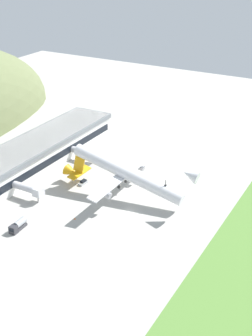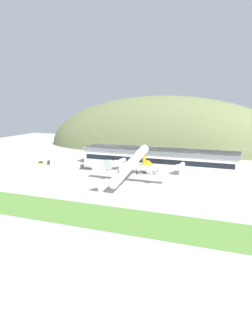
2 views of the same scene
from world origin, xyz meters
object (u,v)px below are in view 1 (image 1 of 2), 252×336
object	(u,v)px
terminal_building	(29,155)
cargo_airplane	(125,174)
service_car_1	(83,182)
traffic_cone_0	(75,218)
jetway_1	(86,152)
box_truck	(18,226)
jetway_0	(30,189)

from	to	relation	value
terminal_building	cargo_airplane	size ratio (longest dim) A/B	1.77
service_car_1	traffic_cone_0	world-z (taller)	service_car_1
jetway_1	box_truck	size ratio (longest dim) A/B	1.71
jetway_1	cargo_airplane	bearing A→B (deg)	-121.64
box_truck	cargo_airplane	bearing A→B (deg)	-28.32
cargo_airplane	traffic_cone_0	world-z (taller)	cargo_airplane
terminal_building	jetway_1	distance (m)	22.55
service_car_1	terminal_building	bearing A→B (deg)	88.86
terminal_building	traffic_cone_0	bearing A→B (deg)	-120.85
jetway_0	traffic_cone_0	world-z (taller)	jetway_0
box_truck	jetway_0	bearing A→B (deg)	28.60
traffic_cone_0	cargo_airplane	bearing A→B (deg)	-17.85
jetway_0	box_truck	xyz separation A→B (m)	(-16.68, -9.10, -2.53)
jetway_1	traffic_cone_0	xyz separation A→B (m)	(-38.34, -21.35, -3.71)
cargo_airplane	service_car_1	size ratio (longest dim) A/B	12.13
terminal_building	jetway_0	world-z (taller)	terminal_building
jetway_1	box_truck	xyz separation A→B (m)	(-51.91, -9.49, -2.53)
service_car_1	box_truck	world-z (taller)	box_truck
box_truck	terminal_building	bearing A→B (deg)	35.01
terminal_building	jetway_1	world-z (taller)	terminal_building
jetway_1	service_car_1	xyz separation A→B (m)	(-16.91, -10.14, -3.36)
cargo_airplane	traffic_cone_0	size ratio (longest dim) A/B	90.45
terminal_building	service_car_1	world-z (taller)	terminal_building
jetway_0	cargo_airplane	size ratio (longest dim) A/B	0.23
service_car_1	traffic_cone_0	size ratio (longest dim) A/B	7.45
traffic_cone_0	terminal_building	bearing A→B (deg)	59.15
jetway_1	box_truck	bearing A→B (deg)	-169.64
jetway_1	jetway_0	bearing A→B (deg)	-179.37
jetway_1	service_car_1	bearing A→B (deg)	-149.05
cargo_airplane	service_car_1	bearing A→B (deg)	88.65
terminal_building	box_truck	size ratio (longest dim) A/B	13.80
traffic_cone_0	box_truck	bearing A→B (deg)	138.83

